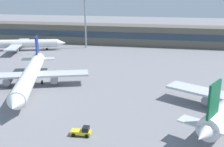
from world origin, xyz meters
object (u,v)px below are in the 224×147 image
(airplane_mid, at_px, (30,75))
(baggage_tug_yellow, at_px, (82,131))
(floodlight_tower_west, at_px, (85,14))
(airplane_far, at_px, (20,44))

(airplane_mid, height_order, baggage_tug_yellow, airplane_mid)
(airplane_mid, xyz_separation_m, floodlight_tower_west, (-0.27, 53.57, 11.68))
(airplane_mid, distance_m, floodlight_tower_west, 54.83)
(airplane_far, bearing_deg, floodlight_tower_west, 22.23)
(airplane_mid, height_order, floodlight_tower_west, floodlight_tower_west)
(airplane_far, relative_size, baggage_tug_yellow, 10.40)
(floodlight_tower_west, bearing_deg, baggage_tug_yellow, -74.29)
(airplane_mid, xyz_separation_m, airplane_far, (-26.25, 42.95, -0.41))
(airplane_far, height_order, floodlight_tower_west, floodlight_tower_west)
(airplane_far, bearing_deg, airplane_mid, -58.57)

